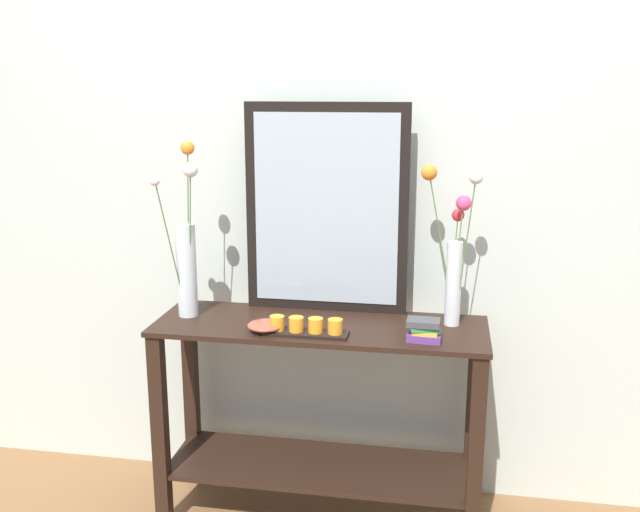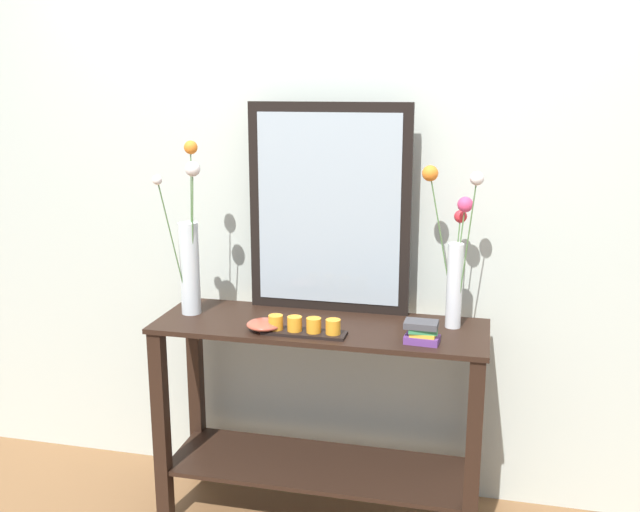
{
  "view_description": "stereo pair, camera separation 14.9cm",
  "coord_description": "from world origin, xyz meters",
  "px_view_note": "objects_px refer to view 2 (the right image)",
  "views": [
    {
      "loc": [
        0.47,
        -2.64,
        1.76
      ],
      "look_at": [
        0.0,
        0.0,
        1.12
      ],
      "focal_mm": 40.38,
      "sensor_mm": 36.0,
      "label": 1
    },
    {
      "loc": [
        0.61,
        -2.61,
        1.76
      ],
      "look_at": [
        0.0,
        0.0,
        1.12
      ],
      "focal_mm": 40.38,
      "sensor_mm": 36.0,
      "label": 2
    }
  ],
  "objects_px": {
    "tall_vase_left": "(189,253)",
    "candle_tray": "(304,327)",
    "console_table": "(320,402)",
    "book_stack": "(422,332)",
    "vase_right": "(455,252)",
    "mirror_leaning": "(329,209)",
    "decorative_bowl": "(264,325)"
  },
  "relations": [
    {
      "from": "mirror_leaning",
      "to": "candle_tray",
      "type": "distance_m",
      "value": 0.51
    },
    {
      "from": "console_table",
      "to": "vase_right",
      "type": "relative_size",
      "value": 2.09
    },
    {
      "from": "mirror_leaning",
      "to": "candle_tray",
      "type": "relative_size",
      "value": 2.67
    },
    {
      "from": "console_table",
      "to": "tall_vase_left",
      "type": "bearing_deg",
      "value": 179.05
    },
    {
      "from": "vase_right",
      "to": "decorative_bowl",
      "type": "bearing_deg",
      "value": -162.56
    },
    {
      "from": "tall_vase_left",
      "to": "mirror_leaning",
      "type": "bearing_deg",
      "value": 18.34
    },
    {
      "from": "mirror_leaning",
      "to": "book_stack",
      "type": "height_order",
      "value": "mirror_leaning"
    },
    {
      "from": "decorative_bowl",
      "to": "vase_right",
      "type": "bearing_deg",
      "value": 17.44
    },
    {
      "from": "candle_tray",
      "to": "book_stack",
      "type": "height_order",
      "value": "book_stack"
    },
    {
      "from": "tall_vase_left",
      "to": "candle_tray",
      "type": "relative_size",
      "value": 2.21
    },
    {
      "from": "candle_tray",
      "to": "decorative_bowl",
      "type": "bearing_deg",
      "value": 178.17
    },
    {
      "from": "console_table",
      "to": "vase_right",
      "type": "xyz_separation_m",
      "value": [
        0.5,
        0.09,
        0.62
      ]
    },
    {
      "from": "candle_tray",
      "to": "console_table",
      "type": "bearing_deg",
      "value": 77.04
    },
    {
      "from": "decorative_bowl",
      "to": "book_stack",
      "type": "relative_size",
      "value": 1.05
    },
    {
      "from": "vase_right",
      "to": "decorative_bowl",
      "type": "relative_size",
      "value": 4.54
    },
    {
      "from": "console_table",
      "to": "vase_right",
      "type": "distance_m",
      "value": 0.81
    },
    {
      "from": "tall_vase_left",
      "to": "candle_tray",
      "type": "xyz_separation_m",
      "value": [
        0.51,
        -0.14,
        -0.23
      ]
    },
    {
      "from": "tall_vase_left",
      "to": "book_stack",
      "type": "height_order",
      "value": "tall_vase_left"
    },
    {
      "from": "mirror_leaning",
      "to": "decorative_bowl",
      "type": "bearing_deg",
      "value": -120.06
    },
    {
      "from": "console_table",
      "to": "vase_right",
      "type": "height_order",
      "value": "vase_right"
    },
    {
      "from": "candle_tray",
      "to": "tall_vase_left",
      "type": "bearing_deg",
      "value": 164.69
    },
    {
      "from": "console_table",
      "to": "book_stack",
      "type": "distance_m",
      "value": 0.56
    },
    {
      "from": "vase_right",
      "to": "book_stack",
      "type": "distance_m",
      "value": 0.34
    },
    {
      "from": "mirror_leaning",
      "to": "tall_vase_left",
      "type": "xyz_separation_m",
      "value": [
        -0.53,
        -0.18,
        -0.17
      ]
    },
    {
      "from": "console_table",
      "to": "book_stack",
      "type": "relative_size",
      "value": 9.98
    },
    {
      "from": "candle_tray",
      "to": "decorative_bowl",
      "type": "height_order",
      "value": "candle_tray"
    },
    {
      "from": "vase_right",
      "to": "console_table",
      "type": "bearing_deg",
      "value": -169.75
    },
    {
      "from": "candle_tray",
      "to": "book_stack",
      "type": "relative_size",
      "value": 2.44
    },
    {
      "from": "console_table",
      "to": "candle_tray",
      "type": "xyz_separation_m",
      "value": [
        -0.03,
        -0.13,
        0.36
      ]
    },
    {
      "from": "vase_right",
      "to": "book_stack",
      "type": "xyz_separation_m",
      "value": [
        -0.1,
        -0.21,
        -0.25
      ]
    },
    {
      "from": "mirror_leaning",
      "to": "tall_vase_left",
      "type": "distance_m",
      "value": 0.59
    },
    {
      "from": "mirror_leaning",
      "to": "vase_right",
      "type": "relative_size",
      "value": 1.36
    }
  ]
}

